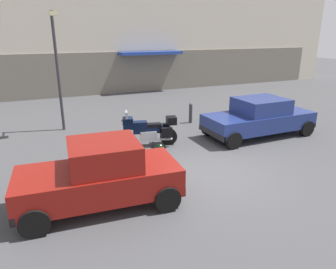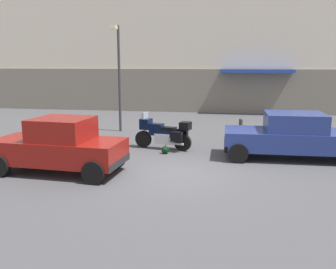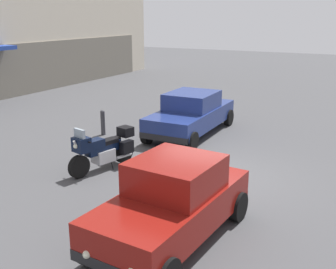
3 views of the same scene
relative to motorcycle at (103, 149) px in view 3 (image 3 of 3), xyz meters
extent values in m
plane|color=#424244|center=(0.97, -3.01, -0.62)|extent=(80.00, 80.00, 0.00)
cylinder|color=black|center=(-0.83, 0.20, -0.30)|extent=(0.65, 0.29, 0.64)
cylinder|color=black|center=(0.74, -0.18, -0.30)|extent=(0.65, 0.29, 0.64)
cylinder|color=#B7B7BC|center=(-0.81, 0.20, 0.13)|extent=(0.33, 0.15, 0.68)
cube|color=#B7B7BC|center=(0.00, 0.00, -0.20)|extent=(0.68, 0.53, 0.36)
cube|color=black|center=(0.00, 0.00, 0.04)|extent=(1.14, 0.53, 0.28)
cube|color=black|center=(-0.30, 0.07, 0.22)|extent=(0.59, 0.45, 0.24)
cube|color=black|center=(0.19, -0.04, 0.18)|extent=(0.62, 0.42, 0.12)
cube|color=black|center=(-0.71, 0.18, 0.30)|extent=(0.45, 0.51, 0.40)
cube|color=#8C9EAD|center=(-0.75, 0.19, 0.60)|extent=(0.17, 0.41, 0.28)
sphere|color=#EAEACC|center=(-0.89, 0.22, 0.30)|extent=(0.14, 0.14, 0.14)
cylinder|color=black|center=(-0.64, 0.16, 0.40)|extent=(0.19, 0.61, 0.04)
cylinder|color=#B7B7BC|center=(0.53, -0.33, -0.32)|extent=(0.56, 0.22, 0.09)
cube|color=black|center=(0.56, -0.42, -0.04)|extent=(0.44, 0.29, 0.36)
cube|color=black|center=(0.69, 0.12, -0.04)|extent=(0.44, 0.29, 0.36)
cube|color=black|center=(0.84, -0.20, 0.33)|extent=(0.44, 0.47, 0.28)
cylinder|color=black|center=(0.10, -0.21, -0.47)|extent=(0.05, 0.13, 0.29)
sphere|color=black|center=(0.18, -0.69, -0.48)|extent=(0.28, 0.28, 0.28)
cube|color=maroon|center=(-2.51, -3.50, 0.04)|extent=(3.90, 1.89, 0.68)
cube|color=maroon|center=(-2.36, -3.51, 0.70)|extent=(1.70, 1.61, 0.64)
cube|color=#8C9EAD|center=(-3.11, -3.46, 0.70)|extent=(0.15, 1.39, 0.54)
cube|color=#8C9EAD|center=(-1.61, -3.56, 0.70)|extent=(0.15, 1.39, 0.51)
cube|color=black|center=(-4.35, -3.37, -0.20)|extent=(0.23, 1.64, 0.20)
cube|color=black|center=(-0.66, -3.62, -0.20)|extent=(0.23, 1.64, 0.20)
cylinder|color=black|center=(-3.90, -2.62, -0.30)|extent=(0.65, 0.26, 0.64)
cylinder|color=black|center=(-1.11, -4.37, -0.30)|extent=(0.65, 0.26, 0.64)
cylinder|color=black|center=(-1.01, -2.82, -0.30)|extent=(0.65, 0.26, 0.64)
sphere|color=silver|center=(-4.37, -2.92, -0.08)|extent=(0.14, 0.14, 0.14)
cube|color=navy|center=(4.52, -0.65, 0.02)|extent=(4.53, 1.83, 0.64)
cube|color=navy|center=(4.57, -0.64, 0.64)|extent=(1.93, 1.65, 0.60)
cube|color=#8C9EAD|center=(5.47, -0.63, 0.64)|extent=(0.08, 1.50, 0.51)
cube|color=#8C9EAD|center=(3.67, -0.66, 0.64)|extent=(0.08, 1.50, 0.48)
cube|color=black|center=(6.72, -0.61, -0.20)|extent=(0.15, 1.76, 0.20)
cube|color=black|center=(2.32, -0.68, -0.20)|extent=(0.15, 1.76, 0.20)
cylinder|color=black|center=(6.31, 0.22, -0.30)|extent=(0.64, 0.23, 0.64)
cylinder|color=black|center=(6.33, -1.46, -0.30)|extent=(0.64, 0.23, 0.64)
cylinder|color=black|center=(2.71, 0.17, -0.30)|extent=(0.64, 0.23, 0.64)
cylinder|color=black|center=(2.73, -1.51, -0.30)|extent=(0.64, 0.23, 0.64)
sphere|color=silver|center=(6.76, -0.12, -0.08)|extent=(0.14, 0.14, 0.14)
sphere|color=silver|center=(6.78, -1.09, -0.08)|extent=(0.14, 0.14, 0.14)
cylinder|color=#333338|center=(2.88, 2.16, -0.19)|extent=(0.16, 0.16, 0.86)
sphere|color=#333338|center=(2.88, 2.16, 0.24)|extent=(0.16, 0.16, 0.16)
camera|label=1|loc=(-3.65, -10.31, 3.44)|focal=33.17mm
camera|label=2|loc=(2.45, -13.53, 2.59)|focal=40.06mm
camera|label=3|loc=(-8.92, -6.83, 3.65)|focal=44.07mm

